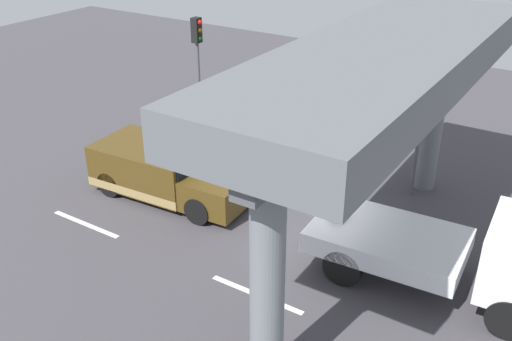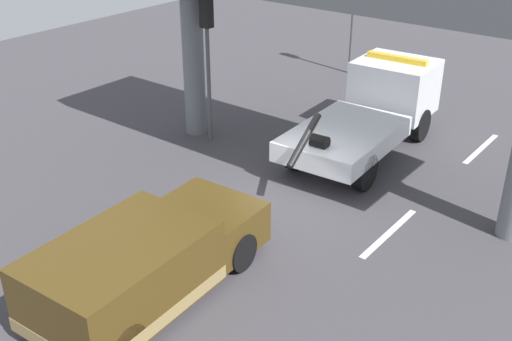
% 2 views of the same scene
% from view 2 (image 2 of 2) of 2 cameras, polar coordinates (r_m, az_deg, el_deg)
% --- Properties ---
extents(ground_plane, '(60.00, 40.00, 0.10)m').
position_cam_2_polar(ground_plane, '(16.10, 3.50, -2.70)').
color(ground_plane, '#423F44').
extents(lane_stripe_mid, '(2.60, 0.16, 0.01)m').
position_cam_2_polar(lane_stripe_mid, '(14.94, 12.13, -5.62)').
color(lane_stripe_mid, silver).
rests_on(lane_stripe_mid, ground).
extents(lane_stripe_east, '(2.60, 0.16, 0.01)m').
position_cam_2_polar(lane_stripe_east, '(19.97, 19.97, 1.91)').
color(lane_stripe_east, silver).
rests_on(lane_stripe_east, ground).
extents(tow_truck_white, '(7.31, 2.71, 2.46)m').
position_cam_2_polar(tow_truck_white, '(18.90, 10.81, 5.65)').
color(tow_truck_white, white).
rests_on(tow_truck_white, ground).
extents(towed_van_green, '(5.31, 2.47, 1.58)m').
position_cam_2_polar(towed_van_green, '(12.40, -10.23, -8.54)').
color(towed_van_green, '#4C3814').
rests_on(towed_van_green, ground).
extents(traffic_light_far, '(0.39, 0.32, 4.40)m').
position_cam_2_polar(traffic_light_far, '(18.44, -4.47, 12.07)').
color(traffic_light_far, '#515456').
rests_on(traffic_light_far, ground).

